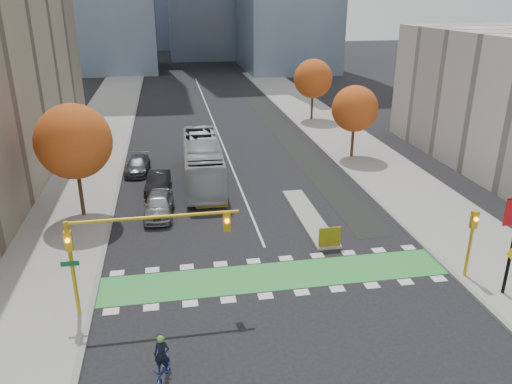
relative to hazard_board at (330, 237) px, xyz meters
name	(u,v)px	position (x,y,z in m)	size (l,w,h in m)	color
ground	(282,290)	(-4.00, -4.20, -0.80)	(300.00, 300.00, 0.00)	black
sidewalk_west	(79,179)	(-17.50, 15.80, -0.73)	(7.00, 120.00, 0.15)	gray
sidewalk_east	(374,162)	(9.50, 15.80, -0.73)	(7.00, 120.00, 0.15)	gray
curb_west	(121,177)	(-14.00, 15.80, -0.73)	(0.30, 120.00, 0.16)	gray
curb_east	(338,164)	(6.00, 15.80, -0.73)	(0.30, 120.00, 0.16)	gray
bike_crossing	(276,276)	(-4.00, -2.70, -0.79)	(20.00, 3.00, 0.01)	green
centre_line	(213,120)	(-4.00, 35.80, -0.80)	(0.15, 70.00, 0.01)	silver
bike_lane_paint	(288,138)	(3.50, 25.80, -0.80)	(2.50, 50.00, 0.01)	black
median_island	(309,216)	(0.00, 4.80, -0.72)	(1.60, 10.00, 0.16)	gray
hazard_board	(330,237)	(0.00, 0.00, 0.00)	(1.40, 0.12, 1.30)	yellow
tree_west	(74,142)	(-16.00, 7.80, 4.82)	(5.20, 5.20, 8.22)	#332114
tree_east_near	(355,109)	(8.00, 17.80, 4.06)	(4.40, 4.40, 7.08)	#332114
tree_east_far	(313,79)	(8.50, 33.80, 4.44)	(4.80, 4.80, 7.65)	#332114
traffic_signal_west	(125,240)	(-11.93, -4.71, 3.23)	(8.53, 0.56, 5.20)	#BF9914
traffic_signal_east	(472,234)	(6.50, -4.71, 1.93)	(0.35, 0.43, 4.10)	#BF9914
cyclist	(163,367)	(-10.36, -10.11, -0.02)	(1.17, 2.13, 2.33)	#202F96
bus	(203,161)	(-6.90, 13.69, 1.02)	(3.06, 13.06, 3.64)	#AAADB1
parked_car_a	(159,205)	(-10.60, 7.02, 0.04)	(1.99, 4.95, 1.69)	gray
parked_car_b	(158,182)	(-10.70, 12.02, -0.05)	(1.59, 4.57, 1.51)	black
parked_car_c	(137,165)	(-12.56, 17.02, -0.10)	(1.96, 4.81, 1.40)	#46474B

